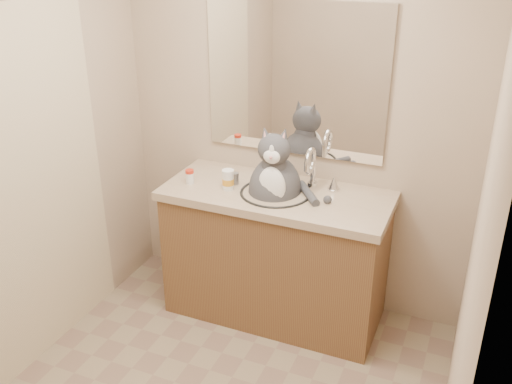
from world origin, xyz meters
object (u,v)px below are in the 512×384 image
(cat, at_px, (275,186))
(pill_bottle_orange, at_px, (228,180))
(pill_bottle_redcap, at_px, (190,177))
(grey_canister, at_px, (235,179))

(cat, xyz_separation_m, pill_bottle_orange, (-0.27, -0.07, 0.02))
(cat, xyz_separation_m, pill_bottle_redcap, (-0.51, -0.09, 0.01))
(cat, xyz_separation_m, grey_canister, (-0.26, 0.01, -0.00))
(pill_bottle_redcap, xyz_separation_m, pill_bottle_orange, (0.25, 0.01, 0.01))
(cat, bearing_deg, grey_canister, 167.50)
(pill_bottle_orange, relative_size, grey_canister, 1.69)
(pill_bottle_redcap, distance_m, grey_canister, 0.27)
(pill_bottle_orange, bearing_deg, cat, 15.73)
(pill_bottle_redcap, relative_size, pill_bottle_orange, 0.72)
(cat, distance_m, pill_bottle_orange, 0.28)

